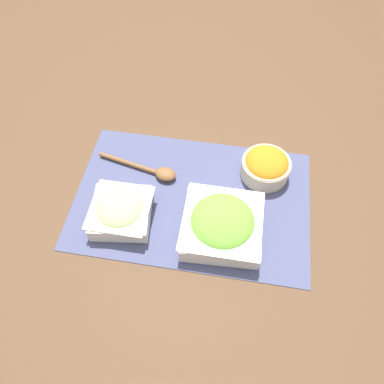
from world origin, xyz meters
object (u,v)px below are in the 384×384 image
at_px(lettuce_bowl, 222,224).
at_px(wooden_spoon, 154,171).
at_px(cucumber_bowl, 121,211).
at_px(carrot_bowl, 266,166).

relative_size(lettuce_bowl, wooden_spoon, 0.84).
height_order(cucumber_bowl, lettuce_bowl, lettuce_bowl).
bearing_deg(cucumber_bowl, lettuce_bowl, -179.75).
bearing_deg(wooden_spoon, carrot_bowl, -171.23).
xyz_separation_m(lettuce_bowl, wooden_spoon, (0.20, -0.14, -0.03)).
height_order(cucumber_bowl, carrot_bowl, carrot_bowl).
relative_size(carrot_bowl, lettuce_bowl, 0.67).
height_order(carrot_bowl, wooden_spoon, carrot_bowl).
bearing_deg(cucumber_bowl, carrot_bowl, -150.58).
bearing_deg(lettuce_bowl, cucumber_bowl, 0.25).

